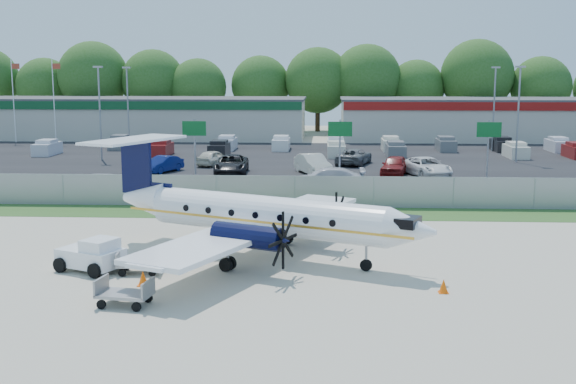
{
  "coord_description": "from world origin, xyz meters",
  "views": [
    {
      "loc": [
        1.98,
        -31.17,
        8.49
      ],
      "look_at": [
        0.0,
        6.0,
        2.3
      ],
      "focal_mm": 45.0,
      "sensor_mm": 36.0,
      "label": 1
    }
  ],
  "objects_px": {
    "pushback_tug": "(93,255)",
    "aircraft": "(260,214)",
    "baggage_cart_far": "(125,293)",
    "baggage_cart_near": "(139,263)"
  },
  "relations": [
    {
      "from": "pushback_tug",
      "to": "aircraft",
      "type": "bearing_deg",
      "value": 21.45
    },
    {
      "from": "pushback_tug",
      "to": "baggage_cart_far",
      "type": "xyz_separation_m",
      "value": [
        2.68,
        -4.61,
        -0.22
      ]
    },
    {
      "from": "baggage_cart_far",
      "to": "pushback_tug",
      "type": "bearing_deg",
      "value": 120.16
    },
    {
      "from": "baggage_cart_near",
      "to": "baggage_cart_far",
      "type": "bearing_deg",
      "value": -82.21
    },
    {
      "from": "pushback_tug",
      "to": "baggage_cart_far",
      "type": "height_order",
      "value": "pushback_tug"
    },
    {
      "from": "aircraft",
      "to": "baggage_cart_far",
      "type": "relative_size",
      "value": 7.97
    },
    {
      "from": "pushback_tug",
      "to": "baggage_cart_near",
      "type": "bearing_deg",
      "value": -7.76
    },
    {
      "from": "pushback_tug",
      "to": "baggage_cart_near",
      "type": "relative_size",
      "value": 1.66
    },
    {
      "from": "pushback_tug",
      "to": "baggage_cart_far",
      "type": "bearing_deg",
      "value": -59.84
    },
    {
      "from": "aircraft",
      "to": "baggage_cart_far",
      "type": "xyz_separation_m",
      "value": [
        -4.34,
        -7.37,
        -1.54
      ]
    }
  ]
}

